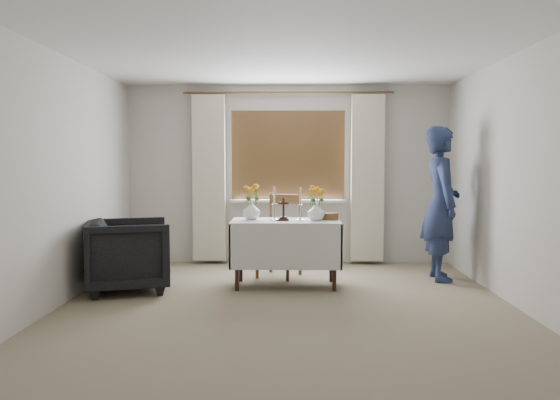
# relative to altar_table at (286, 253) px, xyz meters

# --- Properties ---
(ground) EXTENTS (5.00, 5.00, 0.00)m
(ground) POSITION_rel_altar_table_xyz_m (0.02, -1.02, -0.38)
(ground) COLOR gray
(ground) RESTS_ON ground
(altar_table) EXTENTS (1.24, 0.64, 0.76)m
(altar_table) POSITION_rel_altar_table_xyz_m (0.00, 0.00, 0.00)
(altar_table) COLOR white
(altar_table) RESTS_ON ground
(wooden_chair) EXTENTS (0.62, 0.62, 1.03)m
(wooden_chair) POSITION_rel_altar_table_xyz_m (-0.09, 0.53, 0.13)
(wooden_chair) COLOR brown
(wooden_chair) RESTS_ON ground
(armchair) EXTENTS (1.09, 1.07, 0.80)m
(armchair) POSITION_rel_altar_table_xyz_m (-1.74, -0.24, 0.02)
(armchair) COLOR black
(armchair) RESTS_ON ground
(person) EXTENTS (0.45, 0.68, 1.85)m
(person) POSITION_rel_altar_table_xyz_m (1.87, 0.40, 0.55)
(person) COLOR navy
(person) RESTS_ON ground
(radiator) EXTENTS (1.10, 0.10, 0.60)m
(radiator) POSITION_rel_altar_table_xyz_m (0.02, 1.40, -0.08)
(radiator) COLOR white
(radiator) RESTS_ON ground
(wooden_cross) EXTENTS (0.12, 0.09, 0.26)m
(wooden_cross) POSITION_rel_altar_table_xyz_m (-0.03, -0.03, 0.51)
(wooden_cross) COLOR black
(wooden_cross) RESTS_ON altar_table
(candlestick_left) EXTENTS (0.14, 0.14, 0.39)m
(candlestick_left) POSITION_rel_altar_table_xyz_m (-0.13, 0.00, 0.58)
(candlestick_left) COLOR silver
(candlestick_left) RESTS_ON altar_table
(candlestick_right) EXTENTS (0.12, 0.12, 0.38)m
(candlestick_right) POSITION_rel_altar_table_xyz_m (0.17, -0.03, 0.57)
(candlestick_right) COLOR silver
(candlestick_right) RESTS_ON altar_table
(flower_vase_left) EXTENTS (0.22, 0.22, 0.21)m
(flower_vase_left) POSITION_rel_altar_table_xyz_m (-0.40, 0.08, 0.49)
(flower_vase_left) COLOR white
(flower_vase_left) RESTS_ON altar_table
(flower_vase_right) EXTENTS (0.21, 0.21, 0.20)m
(flower_vase_right) POSITION_rel_altar_table_xyz_m (0.34, -0.01, 0.48)
(flower_vase_right) COLOR white
(flower_vase_right) RESTS_ON altar_table
(wicker_basket) EXTENTS (0.28, 0.28, 0.08)m
(wicker_basket) POSITION_rel_altar_table_xyz_m (0.50, 0.09, 0.42)
(wicker_basket) COLOR brown
(wicker_basket) RESTS_ON altar_table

